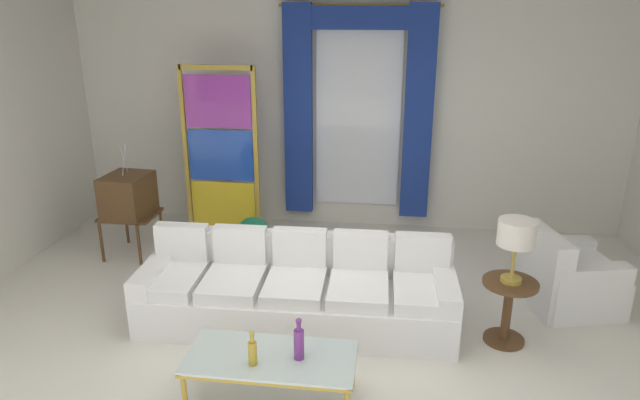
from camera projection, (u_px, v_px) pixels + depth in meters
name	position (u px, v px, depth m)	size (l,w,h in m)	color
ground_plane	(313.00, 344.00, 5.04)	(16.00, 16.00, 0.00)	silver
wall_rear	(346.00, 115.00, 7.42)	(8.00, 0.12, 3.00)	white
curtained_window	(358.00, 98.00, 7.16)	(2.00, 0.17, 2.70)	white
couch_white_long	(298.00, 290.00, 5.34)	(2.94, 0.99, 0.86)	white
coffee_table	(271.00, 360.00, 4.18)	(1.26, 0.58, 0.41)	silver
bottle_blue_decanter	(253.00, 351.00, 4.04)	(0.06, 0.06, 0.28)	gold
bottle_crystal_tall	(299.00, 342.00, 4.10)	(0.08, 0.08, 0.34)	#753384
vintage_tv	(128.00, 197.00, 6.64)	(0.62, 0.63, 1.35)	brown
armchair_white	(565.00, 279.00, 5.60)	(0.99, 0.97, 0.80)	white
stained_glass_divider	(221.00, 159.00, 7.00)	(0.95, 0.05, 2.20)	gold
peacock_figurine	(251.00, 237.00, 6.79)	(0.44, 0.60, 0.50)	beige
round_side_table	(508.00, 306.00, 4.97)	(0.48, 0.48, 0.59)	brown
table_lamp_brass	(516.00, 236.00, 4.75)	(0.32, 0.32, 0.57)	#B29338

